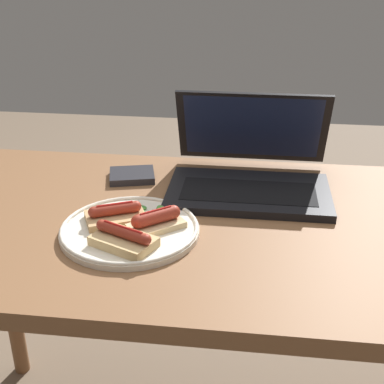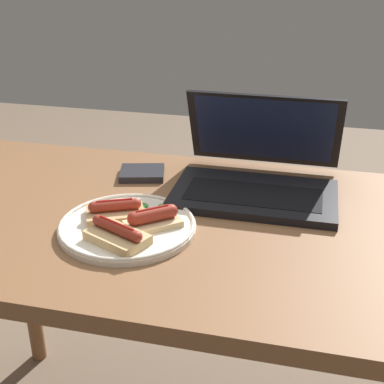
% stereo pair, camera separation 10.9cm
% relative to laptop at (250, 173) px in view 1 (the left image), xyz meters
% --- Properties ---
extents(desk, '(1.50, 0.69, 0.73)m').
position_rel_laptop_xyz_m(desk, '(-0.03, -0.17, -0.11)').
color(desk, brown).
rests_on(desk, ground_plane).
extents(laptop, '(0.36, 0.31, 0.21)m').
position_rel_laptop_xyz_m(laptop, '(0.00, 0.00, 0.00)').
color(laptop, black).
rests_on(laptop, desk).
extents(plate, '(0.28, 0.28, 0.02)m').
position_rel_laptop_xyz_m(plate, '(-0.23, -0.24, -0.03)').
color(plate, silver).
rests_on(plate, desk).
extents(sausage_toast_left, '(0.14, 0.12, 0.04)m').
position_rel_laptop_xyz_m(sausage_toast_left, '(-0.26, -0.21, -0.01)').
color(sausage_toast_left, tan).
rests_on(sausage_toast_left, plate).
extents(sausage_toast_middle, '(0.12, 0.11, 0.04)m').
position_rel_laptop_xyz_m(sausage_toast_middle, '(-0.18, -0.24, -0.01)').
color(sausage_toast_middle, '#D6B784').
rests_on(sausage_toast_middle, plate).
extents(sausage_toast_right, '(0.14, 0.11, 0.04)m').
position_rel_laptop_xyz_m(sausage_toast_right, '(-0.22, -0.31, -0.01)').
color(sausage_toast_right, tan).
rests_on(sausage_toast_right, plate).
extents(salad_pile, '(0.08, 0.06, 0.01)m').
position_rel_laptop_xyz_m(salad_pile, '(-0.21, -0.17, -0.02)').
color(salad_pile, '#387A33').
rests_on(salad_pile, plate).
extents(external_drive, '(0.13, 0.11, 0.02)m').
position_rel_laptop_xyz_m(external_drive, '(-0.28, 0.02, -0.03)').
color(external_drive, '#232328').
rests_on(external_drive, desk).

